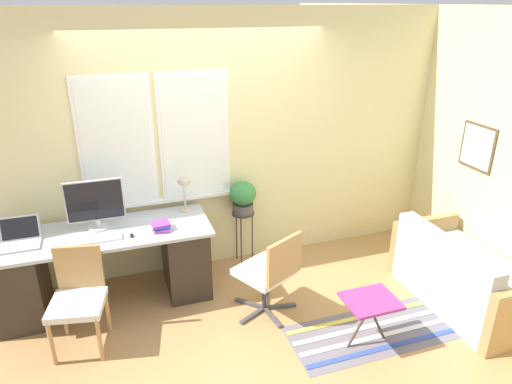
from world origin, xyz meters
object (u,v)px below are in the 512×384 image
object	(u,v)px
keyboard	(99,239)
mouse	(132,235)
laptop	(20,239)
plant_stand	(243,219)
book_stack	(161,226)
couch_loveseat	(464,278)
potted_plant	(243,196)
desk_chair_wooden	(78,296)
office_chair_swivel	(270,272)
folding_stool	(370,303)
monitor	(95,204)
desk_lamp	(184,185)

from	to	relation	value
keyboard	mouse	xyz separation A→B (m)	(0.28, -0.03, 0.01)
laptop	plant_stand	size ratio (longest dim) A/B	0.53
book_stack	plant_stand	world-z (taller)	book_stack
couch_loveseat	potted_plant	xyz separation A→B (m)	(-1.79, 1.39, 0.54)
couch_loveseat	desk_chair_wooden	bearing A→B (deg)	80.76
plant_stand	keyboard	bearing A→B (deg)	-163.66
couch_loveseat	plant_stand	bearing A→B (deg)	52.25
office_chair_swivel	couch_loveseat	size ratio (longest dim) A/B	0.60
desk_chair_wooden	folding_stool	size ratio (longest dim) A/B	1.89
monitor	mouse	distance (m)	0.46
mouse	desk_chair_wooden	distance (m)	0.68
keyboard	potted_plant	distance (m)	1.54
plant_stand	desk_chair_wooden	bearing A→B (deg)	-154.00
monitor	folding_stool	xyz separation A→B (m)	(2.09, -1.43, -0.60)
potted_plant	folding_stool	distance (m)	1.77
desk_lamp	potted_plant	size ratio (longest dim) A/B	1.04
laptop	desk_lamp	size ratio (longest dim) A/B	0.90
laptop	desk_chair_wooden	distance (m)	0.77
laptop	couch_loveseat	world-z (taller)	laptop
desk_chair_wooden	couch_loveseat	bearing A→B (deg)	2.14
laptop	plant_stand	world-z (taller)	laptop
mouse	desk_lamp	world-z (taller)	desk_lamp
mouse	laptop	bearing A→B (deg)	170.08
office_chair_swivel	plant_stand	bearing A→B (deg)	-119.38
mouse	desk_chair_wooden	xyz separation A→B (m)	(-0.49, -0.36, -0.30)
mouse	plant_stand	bearing A→B (deg)	21.01
desk_lamp	monitor	bearing A→B (deg)	-171.65
keyboard	potted_plant	world-z (taller)	potted_plant
book_stack	office_chair_swivel	world-z (taller)	office_chair_swivel
plant_stand	mouse	bearing A→B (deg)	-158.99
laptop	monitor	bearing A→B (deg)	10.32
monitor	office_chair_swivel	xyz separation A→B (m)	(1.44, -0.78, -0.55)
desk_chair_wooden	plant_stand	distance (m)	1.88
office_chair_swivel	desk_chair_wooden	bearing A→B (deg)	-31.82
book_stack	folding_stool	xyz separation A→B (m)	(1.53, -1.20, -0.38)
mouse	desk_chair_wooden	world-z (taller)	desk_chair_wooden
mouse	potted_plant	bearing A→B (deg)	21.01
desk_lamp	book_stack	xyz separation A→B (m)	(-0.29, -0.36, -0.25)
desk_chair_wooden	potted_plant	world-z (taller)	potted_plant
mouse	desk_chair_wooden	bearing A→B (deg)	-143.51
keyboard	desk_chair_wooden	world-z (taller)	desk_chair_wooden
mouse	couch_loveseat	distance (m)	3.17
laptop	couch_loveseat	distance (m)	4.11
desk_lamp	folding_stool	distance (m)	2.09
couch_loveseat	potted_plant	world-z (taller)	potted_plant
laptop	potted_plant	xyz separation A→B (m)	(2.13, 0.30, 0.00)
mouse	office_chair_swivel	distance (m)	1.30
laptop	office_chair_swivel	xyz separation A→B (m)	(2.09, -0.66, -0.35)
desk_chair_wooden	potted_plant	distance (m)	1.91
laptop	office_chair_swivel	bearing A→B (deg)	-17.55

